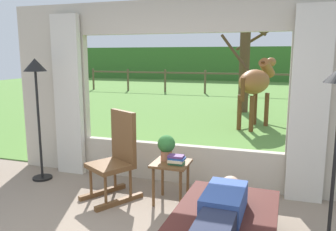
% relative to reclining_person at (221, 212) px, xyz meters
% --- Properties ---
extents(back_wall_with_window, '(5.20, 0.12, 2.55)m').
position_rel_reclining_person_xyz_m(back_wall_with_window, '(-0.92, 1.88, 0.73)').
color(back_wall_with_window, '#BCB29E').
rests_on(back_wall_with_window, ground_plane).
extents(curtain_panel_left, '(0.44, 0.10, 2.40)m').
position_rel_reclining_person_xyz_m(curtain_panel_left, '(-2.61, 1.74, 0.68)').
color(curtain_panel_left, beige).
rests_on(curtain_panel_left, ground_plane).
extents(curtain_panel_right, '(0.44, 0.10, 2.40)m').
position_rel_reclining_person_xyz_m(curtain_panel_right, '(0.77, 1.74, 0.68)').
color(curtain_panel_right, beige).
rests_on(curtain_panel_right, ground_plane).
extents(outdoor_pasture_lawn, '(36.00, 21.68, 0.02)m').
position_rel_reclining_person_xyz_m(outdoor_pasture_lawn, '(-0.92, 12.78, -0.51)').
color(outdoor_pasture_lawn, '#568438').
rests_on(outdoor_pasture_lawn, ground_plane).
extents(distant_hill_ridge, '(36.00, 2.00, 2.40)m').
position_rel_reclining_person_xyz_m(distant_hill_ridge, '(-0.92, 22.62, 0.68)').
color(distant_hill_ridge, '#396C2B').
rests_on(distant_hill_ridge, ground_plane).
extents(reclining_person, '(0.36, 1.43, 0.22)m').
position_rel_reclining_person_xyz_m(reclining_person, '(0.00, 0.00, 0.00)').
color(reclining_person, '#334C8C').
rests_on(reclining_person, recliner_sofa).
extents(rocking_chair, '(0.74, 0.82, 1.12)m').
position_rel_reclining_person_xyz_m(rocking_chair, '(-1.51, 1.11, 0.02)').
color(rocking_chair, brown).
rests_on(rocking_chair, ground_plane).
extents(side_table, '(0.44, 0.44, 0.52)m').
position_rel_reclining_person_xyz_m(side_table, '(-0.80, 1.16, -0.10)').
color(side_table, brown).
rests_on(side_table, ground_plane).
extents(potted_plant, '(0.22, 0.22, 0.32)m').
position_rel_reclining_person_xyz_m(potted_plant, '(-0.88, 1.22, 0.18)').
color(potted_plant, '#9E6042').
rests_on(potted_plant, side_table).
extents(book_stack, '(0.21, 0.16, 0.12)m').
position_rel_reclining_person_xyz_m(book_stack, '(-0.71, 1.10, 0.06)').
color(book_stack, '#337247').
rests_on(book_stack, side_table).
extents(floor_lamp_left, '(0.32, 0.32, 1.77)m').
position_rel_reclining_person_xyz_m(floor_lamp_left, '(-2.86, 1.35, 0.90)').
color(floor_lamp_left, black).
rests_on(floor_lamp_left, ground_plane).
extents(horse, '(1.01, 1.79, 1.73)m').
position_rel_reclining_person_xyz_m(horse, '(-0.13, 6.00, 0.63)').
color(horse, brown).
rests_on(horse, outdoor_pasture_lawn).
extents(pasture_tree, '(1.52, 1.48, 2.96)m').
position_rel_reclining_person_xyz_m(pasture_tree, '(-0.65, 8.33, 0.91)').
color(pasture_tree, '#4C3823').
rests_on(pasture_tree, outdoor_pasture_lawn).
extents(pasture_fence_line, '(16.10, 0.10, 1.10)m').
position_rel_reclining_person_xyz_m(pasture_fence_line, '(-0.92, 13.22, 0.22)').
color(pasture_fence_line, brown).
rests_on(pasture_fence_line, outdoor_pasture_lawn).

